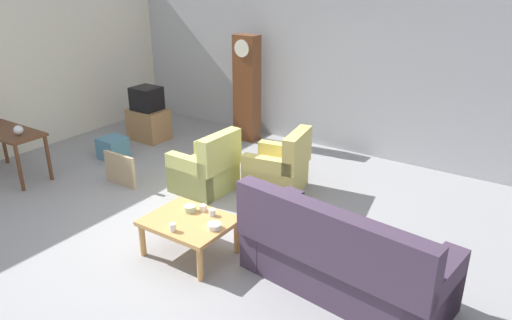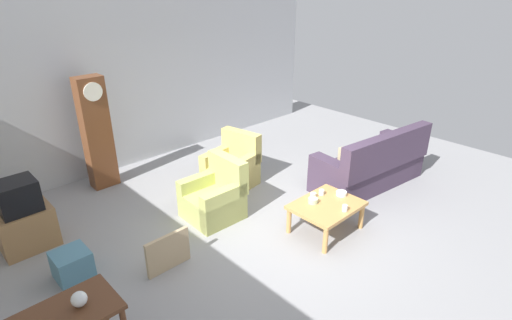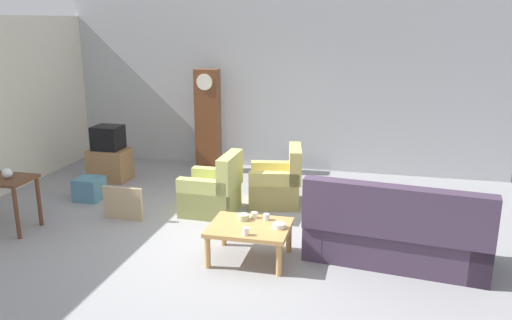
# 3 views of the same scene
# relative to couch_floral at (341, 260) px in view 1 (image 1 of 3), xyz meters

# --- Properties ---
(ground_plane) EXTENTS (10.40, 10.40, 0.00)m
(ground_plane) POSITION_rel_couch_floral_xyz_m (-2.10, 0.17, -0.36)
(ground_plane) COLOR gray
(garage_door_wall) EXTENTS (8.40, 0.16, 3.20)m
(garage_door_wall) POSITION_rel_couch_floral_xyz_m (-2.10, 3.77, 1.24)
(garage_door_wall) COLOR #ADAFB5
(garage_door_wall) RESTS_ON ground_plane
(pegboard_wall_left) EXTENTS (0.12, 6.40, 2.88)m
(pegboard_wall_left) POSITION_rel_couch_floral_xyz_m (-6.30, 0.57, 1.08)
(pegboard_wall_left) COLOR silver
(pegboard_wall_left) RESTS_ON ground_plane
(couch_floral) EXTENTS (2.19, 1.13, 1.04)m
(couch_floral) POSITION_rel_couch_floral_xyz_m (0.00, 0.00, 0.00)
(couch_floral) COLOR #423347
(couch_floral) RESTS_ON ground_plane
(armchair_olive_near) EXTENTS (0.81, 0.78, 0.92)m
(armchair_olive_near) POSITION_rel_couch_floral_xyz_m (-2.62, 1.06, -0.05)
(armchair_olive_near) COLOR #B7BC66
(armchair_olive_near) RESTS_ON ground_plane
(armchair_olive_far) EXTENTS (0.91, 0.89, 0.92)m
(armchair_olive_far) POSITION_rel_couch_floral_xyz_m (-1.75, 1.67, -0.05)
(armchair_olive_far) COLOR tan
(armchair_olive_far) RESTS_ON ground_plane
(coffee_table_wood) EXTENTS (0.96, 0.76, 0.44)m
(coffee_table_wood) POSITION_rel_couch_floral_xyz_m (-1.70, -0.34, 0.02)
(coffee_table_wood) COLOR tan
(coffee_table_wood) RESTS_ON ground_plane
(console_table_dark) EXTENTS (1.30, 0.56, 0.75)m
(console_table_dark) POSITION_rel_couch_floral_xyz_m (-5.43, -0.22, 0.29)
(console_table_dark) COLOR #56331E
(console_table_dark) RESTS_ON ground_plane
(grandfather_clock) EXTENTS (0.44, 0.30, 1.93)m
(grandfather_clock) POSITION_rel_couch_floral_xyz_m (-3.40, 3.22, 0.62)
(grandfather_clock) COLOR brown
(grandfather_clock) RESTS_ON ground_plane
(tv_stand_cabinet) EXTENTS (0.68, 0.52, 0.57)m
(tv_stand_cabinet) POSITION_rel_couch_floral_xyz_m (-4.93, 2.19, -0.07)
(tv_stand_cabinet) COLOR #997047
(tv_stand_cabinet) RESTS_ON ground_plane
(tv_crt) EXTENTS (0.48, 0.44, 0.42)m
(tv_crt) POSITION_rel_couch_floral_xyz_m (-4.93, 2.19, 0.43)
(tv_crt) COLOR black
(tv_crt) RESTS_ON tv_stand_cabinet
(framed_picture_leaning) EXTENTS (0.60, 0.05, 0.49)m
(framed_picture_leaning) POSITION_rel_couch_floral_xyz_m (-3.80, 0.49, -0.11)
(framed_picture_leaning) COLOR tan
(framed_picture_leaning) RESTS_ON ground_plane
(storage_box_blue) EXTENTS (0.40, 0.40, 0.36)m
(storage_box_blue) POSITION_rel_couch_floral_xyz_m (-4.74, 1.15, -0.17)
(storage_box_blue) COLOR teal
(storage_box_blue) RESTS_ON ground_plane
(glass_dome_cloche) EXTENTS (0.14, 0.14, 0.14)m
(glass_dome_cloche) POSITION_rel_couch_floral_xyz_m (-5.09, -0.22, 0.46)
(glass_dome_cloche) COLOR silver
(glass_dome_cloche) RESTS_ON console_table_dark
(cup_white_porcelain) EXTENTS (0.07, 0.07, 0.09)m
(cup_white_porcelain) POSITION_rel_couch_floral_xyz_m (-1.68, -0.62, 0.13)
(cup_white_porcelain) COLOR white
(cup_white_porcelain) RESTS_ON coffee_table_wood
(cup_blue_rimmed) EXTENTS (0.08, 0.08, 0.08)m
(cup_blue_rimmed) POSITION_rel_couch_floral_xyz_m (-1.55, -0.12, 0.12)
(cup_blue_rimmed) COLOR silver
(cup_blue_rimmed) RESTS_ON coffee_table_wood
(cup_cream_tall) EXTENTS (0.09, 0.09, 0.07)m
(cup_cream_tall) POSITION_rel_couch_floral_xyz_m (-1.70, -0.09, 0.12)
(cup_cream_tall) COLOR beige
(cup_cream_tall) RESTS_ON coffee_table_wood
(bowl_white_stacked) EXTENTS (0.15, 0.15, 0.06)m
(bowl_white_stacked) POSITION_rel_couch_floral_xyz_m (-1.35, -0.33, 0.11)
(bowl_white_stacked) COLOR white
(bowl_white_stacked) RESTS_ON coffee_table_wood
(bowl_shallow_green) EXTENTS (0.14, 0.14, 0.07)m
(bowl_shallow_green) POSITION_rel_couch_floral_xyz_m (-1.82, -0.18, 0.12)
(bowl_shallow_green) COLOR #B2C69E
(bowl_shallow_green) RESTS_ON coffee_table_wood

